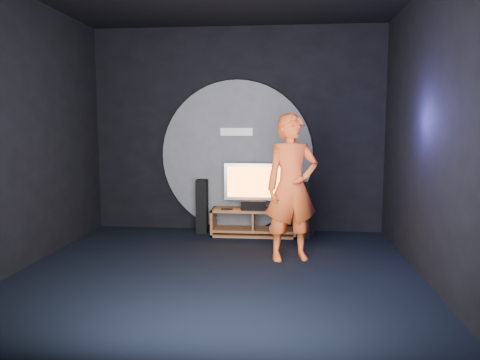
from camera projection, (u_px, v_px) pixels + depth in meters
The scene contains 14 objects.
floor at pixel (216, 273), 5.82m from camera, with size 5.00×5.00×0.00m, color black.
back_wall at pixel (237, 130), 8.08m from camera, with size 5.00×0.04×3.50m, color black.
front_wall at pixel (160, 138), 3.14m from camera, with size 5.00×0.04×3.50m, color black.
left_wall at pixel (18, 132), 5.86m from camera, with size 0.04×5.00×3.50m, color black.
right_wall at pixel (431, 132), 5.37m from camera, with size 0.04×5.00×3.50m, color black.
wall_disc_panel at pixel (237, 156), 8.08m from camera, with size 2.60×0.11×2.60m.
media_console at pixel (254, 224), 7.79m from camera, with size 1.40×0.45×0.45m.
tv at pixel (254, 184), 7.78m from camera, with size 0.99×0.22×0.75m.
center_speaker at pixel (253, 205), 7.67m from camera, with size 0.40×0.15×0.15m, color black.
remote at pixel (227, 209), 7.68m from camera, with size 0.18×0.05×0.02m, color black.
tower_speaker_left at pixel (202, 206), 7.98m from camera, with size 0.18×0.20×0.92m, color black.
tower_speaker_right at pixel (304, 210), 7.59m from camera, with size 0.18×0.20×0.92m, color black.
subwoofer at pixel (304, 224), 7.91m from camera, with size 0.31×0.31×0.34m, color black.
player at pixel (292, 187), 6.31m from camera, with size 0.73×0.48×1.99m, color #ED5420.
Camera 1 is at (0.84, -5.59, 1.83)m, focal length 35.00 mm.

